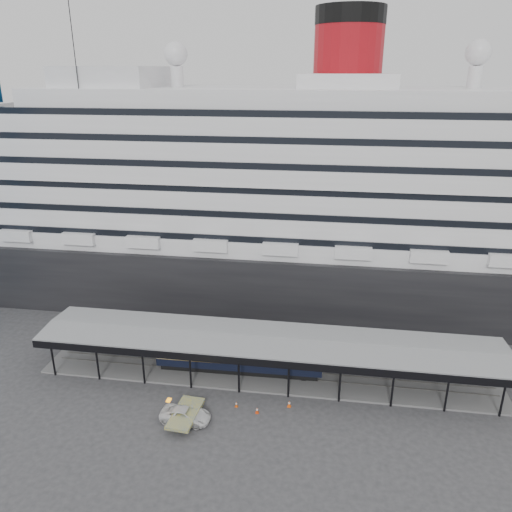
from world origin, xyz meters
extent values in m
plane|color=#313134|center=(0.00, 0.00, 0.00)|extent=(200.00, 200.00, 0.00)
cube|color=black|center=(0.00, 32.00, 5.00)|extent=(130.00, 30.00, 10.00)
cylinder|color=#9F0C14|center=(8.00, 32.00, 37.40)|extent=(10.00, 10.00, 9.00)
cylinder|color=black|center=(8.00, 32.00, 42.65)|extent=(10.10, 10.10, 2.50)
sphere|color=silver|center=(-18.00, 32.00, 37.70)|extent=(3.60, 3.60, 3.60)
sphere|color=silver|center=(26.00, 32.00, 37.70)|extent=(3.60, 3.60, 3.60)
cube|color=slate|center=(0.00, 5.00, 0.12)|extent=(56.00, 8.00, 0.24)
cube|color=slate|center=(0.00, 4.28, 0.28)|extent=(54.00, 0.08, 0.10)
cube|color=slate|center=(0.00, 5.72, 0.28)|extent=(54.00, 0.08, 0.10)
cube|color=black|center=(0.00, 0.50, 4.45)|extent=(56.00, 0.18, 0.90)
cube|color=black|center=(0.00, 9.50, 4.45)|extent=(56.00, 0.18, 0.90)
cube|color=slate|center=(0.00, 5.00, 5.18)|extent=(56.00, 9.00, 0.24)
cylinder|color=black|center=(-29.22, 21.75, 23.60)|extent=(0.12, 0.12, 47.21)
imported|color=silver|center=(-7.61, -4.98, 0.76)|extent=(5.60, 2.89, 1.51)
cube|color=black|center=(-3.61, 5.00, 0.57)|extent=(19.55, 2.59, 0.65)
cube|color=black|center=(-3.61, 5.00, 1.40)|extent=(20.49, 2.98, 1.02)
cube|color=beige|center=(-3.61, 5.00, 2.52)|extent=(20.49, 3.02, 1.21)
cube|color=black|center=(-3.61, 5.00, 3.31)|extent=(20.49, 2.98, 0.37)
cube|color=#DB4F0C|center=(-2.69, -1.80, 0.01)|extent=(0.39, 0.39, 0.03)
cone|color=#DB4F0C|center=(-2.69, -1.80, 0.34)|extent=(0.32, 0.32, 0.64)
cylinder|color=white|center=(-2.69, -1.80, 0.40)|extent=(0.20, 0.20, 0.12)
cube|color=red|center=(-0.23, -2.55, 0.01)|extent=(0.45, 0.45, 0.03)
cone|color=red|center=(-0.23, -2.55, 0.38)|extent=(0.38, 0.38, 0.72)
cylinder|color=white|center=(-0.23, -2.55, 0.45)|extent=(0.23, 0.23, 0.14)
cube|color=#F0530D|center=(3.17, -0.92, 0.02)|extent=(0.45, 0.45, 0.03)
cone|color=#F0530D|center=(3.17, -0.92, 0.41)|extent=(0.38, 0.38, 0.79)
cylinder|color=white|center=(3.17, -0.92, 0.49)|extent=(0.25, 0.25, 0.15)
camera|label=1|loc=(6.47, -47.35, 35.46)|focal=35.00mm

